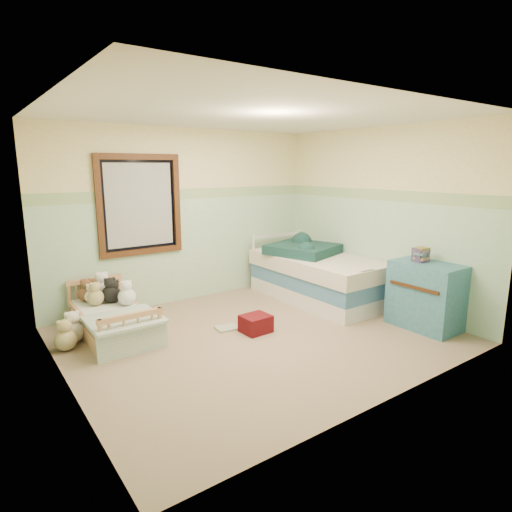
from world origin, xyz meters
TOP-DOWN VIEW (x-y plane):
  - floor at (0.00, 0.00)m, footprint 4.20×3.60m
  - ceiling at (0.00, 0.00)m, footprint 4.20×3.60m
  - wall_back at (0.00, 1.80)m, footprint 4.20×0.04m
  - wall_front at (0.00, -1.80)m, footprint 4.20×0.04m
  - wall_left at (-2.10, 0.00)m, footprint 0.04×3.60m
  - wall_right at (2.10, 0.00)m, footprint 0.04×3.60m
  - wainscot_mint at (0.00, 1.79)m, footprint 4.20×0.01m
  - border_strip at (0.00, 1.79)m, footprint 4.20×0.01m
  - window_frame at (-0.70, 1.76)m, footprint 1.16×0.06m
  - window_blinds at (-0.70, 1.77)m, footprint 0.92×0.01m
  - toddler_bed_frame at (-1.38, 1.05)m, footprint 0.70×1.40m
  - toddler_mattress at (-1.38, 1.05)m, footprint 0.64×1.34m
  - patchwork_quilt at (-1.38, 0.61)m, footprint 0.76×0.70m
  - plush_bed_brown at (-1.53, 1.55)m, footprint 0.20×0.20m
  - plush_bed_white at (-1.33, 1.55)m, footprint 0.24×0.24m
  - plush_bed_tan at (-1.48, 1.33)m, footprint 0.20×0.20m
  - plush_bed_dark at (-1.25, 1.33)m, footprint 0.19×0.19m
  - plush_floor_cream at (-1.82, 1.07)m, footprint 0.25×0.25m
  - plush_floor_tan at (-1.94, 0.88)m, footprint 0.24×0.24m
  - twin_bed_frame at (1.55, 0.61)m, footprint 1.02×2.04m
  - twin_boxspring at (1.55, 0.61)m, footprint 1.02×2.04m
  - twin_mattress at (1.55, 0.61)m, footprint 1.06×2.08m
  - teal_blanket at (1.50, 0.91)m, footprint 1.10×1.13m
  - dresser at (1.84, -0.98)m, footprint 0.51×0.82m
  - book_stack at (1.84, -0.86)m, footprint 0.19×0.15m
  - red_pillow at (0.04, 0.11)m, footprint 0.34×0.30m
  - floor_book at (-0.19, 0.39)m, footprint 0.30×0.24m
  - extra_plush_0 at (-1.50, 1.47)m, footprint 0.17×0.17m
  - extra_plush_1 at (-1.30, 1.34)m, footprint 0.22×0.22m
  - extra_plush_2 at (-1.17, 1.12)m, footprint 0.21×0.21m

SIDE VIEW (x-z plane):
  - floor at x=0.00m, z-range -0.02..0.00m
  - floor_book at x=-0.19m, z-range 0.00..0.02m
  - toddler_bed_frame at x=-1.38m, z-range 0.00..0.18m
  - red_pillow at x=0.04m, z-range 0.00..0.21m
  - twin_bed_frame at x=1.55m, z-range 0.00..0.22m
  - plush_floor_tan at x=-1.94m, z-range 0.00..0.24m
  - plush_floor_cream at x=-1.82m, z-range 0.00..0.25m
  - toddler_mattress at x=-1.38m, z-range 0.18..0.30m
  - patchwork_quilt at x=-1.38m, z-range 0.30..0.33m
  - twin_boxspring at x=1.55m, z-range 0.22..0.44m
  - extra_plush_0 at x=-1.50m, z-range 0.30..0.47m
  - plush_bed_dark at x=-1.25m, z-range 0.30..0.49m
  - plush_bed_tan at x=-1.48m, z-range 0.30..0.50m
  - plush_bed_brown at x=-1.53m, z-range 0.30..0.50m
  - extra_plush_2 at x=-1.17m, z-range 0.30..0.51m
  - dresser at x=1.84m, z-range 0.00..0.82m
  - extra_plush_1 at x=-1.30m, z-range 0.30..0.52m
  - plush_bed_white at x=-1.33m, z-range 0.30..0.54m
  - twin_mattress at x=1.55m, z-range 0.44..0.66m
  - teal_blanket at x=1.50m, z-range 0.66..0.80m
  - wainscot_mint at x=0.00m, z-range 0.00..1.50m
  - book_stack at x=1.84m, z-range 0.82..0.99m
  - wall_back at x=0.00m, z-range 0.00..2.50m
  - wall_front at x=0.00m, z-range 0.00..2.50m
  - wall_left at x=-2.10m, z-range 0.00..2.50m
  - wall_right at x=2.10m, z-range 0.00..2.50m
  - window_blinds at x=-0.70m, z-range 0.89..2.01m
  - window_frame at x=-0.70m, z-range 0.77..2.13m
  - border_strip at x=0.00m, z-range 1.50..1.65m
  - ceiling at x=0.00m, z-range 2.50..2.52m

